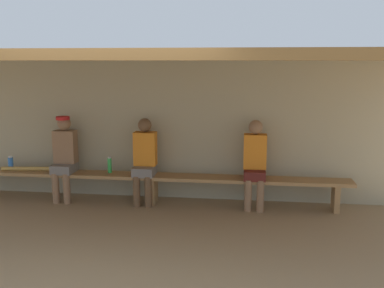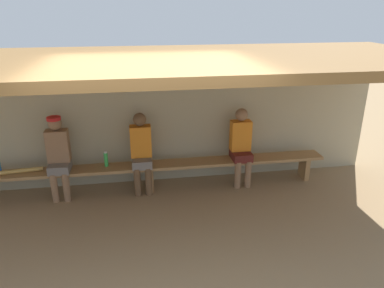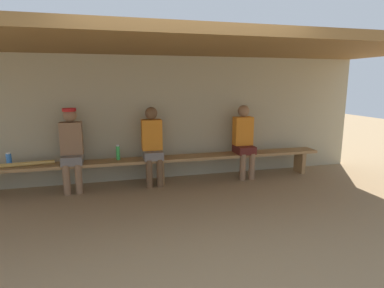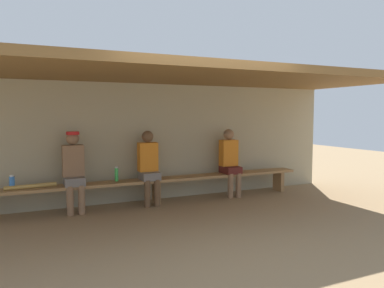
% 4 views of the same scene
% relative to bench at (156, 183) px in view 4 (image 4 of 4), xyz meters
% --- Properties ---
extents(ground_plane, '(24.00, 24.00, 0.00)m').
position_rel_bench_xyz_m(ground_plane, '(0.00, -1.55, -0.39)').
color(ground_plane, '#937754').
extents(back_wall, '(8.00, 0.20, 2.20)m').
position_rel_bench_xyz_m(back_wall, '(0.00, 0.45, 0.71)').
color(back_wall, tan).
rests_on(back_wall, ground).
extents(dugout_roof, '(8.00, 2.80, 0.12)m').
position_rel_bench_xyz_m(dugout_roof, '(0.00, -0.85, 1.87)').
color(dugout_roof, brown).
rests_on(dugout_roof, back_wall).
extents(bench, '(6.00, 0.36, 0.46)m').
position_rel_bench_xyz_m(bench, '(0.00, 0.00, 0.00)').
color(bench, '#9E7547').
rests_on(bench, ground).
extents(player_in_blue, '(0.34, 0.42, 1.34)m').
position_rel_bench_xyz_m(player_in_blue, '(-1.43, 0.00, 0.36)').
color(player_in_blue, slate).
rests_on(player_in_blue, ground).
extents(player_shirtless_tan, '(0.34, 0.42, 1.34)m').
position_rel_bench_xyz_m(player_shirtless_tan, '(1.55, 0.00, 0.34)').
color(player_shirtless_tan, '#591E19').
rests_on(player_shirtless_tan, ground).
extents(player_in_white, '(0.34, 0.42, 1.34)m').
position_rel_bench_xyz_m(player_in_white, '(-0.13, 0.00, 0.34)').
color(player_in_white, slate).
rests_on(player_in_white, ground).
extents(water_bottle_clear, '(0.08, 0.08, 0.23)m').
position_rel_bench_xyz_m(water_bottle_clear, '(-2.35, 0.02, 0.18)').
color(water_bottle_clear, blue).
rests_on(water_bottle_clear, bench).
extents(water_bottle_orange, '(0.06, 0.06, 0.26)m').
position_rel_bench_xyz_m(water_bottle_orange, '(-0.71, 0.05, 0.19)').
color(water_bottle_orange, green).
rests_on(water_bottle_orange, bench).
extents(baseball_bat, '(0.78, 0.15, 0.07)m').
position_rel_bench_xyz_m(baseball_bat, '(-2.09, -0.00, 0.11)').
color(baseball_bat, tan).
rests_on(baseball_bat, bench).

